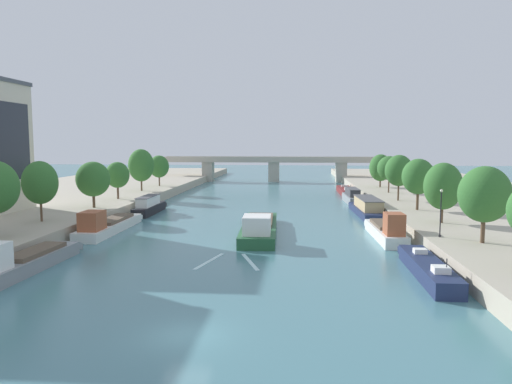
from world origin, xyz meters
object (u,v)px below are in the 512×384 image
at_px(tree_right_midway, 485,194).
at_px(tree_right_past_mid, 381,168).
at_px(tree_left_midway, 40,183).
at_px(lamppost_right_bank, 441,211).
at_px(moored_boat_left_upstream, 108,225).
at_px(tree_left_third, 117,175).
at_px(moored_boat_left_end, 149,206).
at_px(tree_left_distant, 159,167).
at_px(tree_right_end_of_row, 418,177).
at_px(moored_boat_left_far, 23,261).
at_px(moored_boat_right_second, 386,230).
at_px(moored_boat_right_upstream, 346,191).
at_px(tree_right_distant, 443,186).
at_px(bridge_far, 274,166).
at_px(moored_boat_right_gap_after, 352,197).
at_px(barge_midriver, 259,227).
at_px(tree_left_past_mid, 93,179).
at_px(moored_boat_right_midway, 367,208).
at_px(tree_right_far, 399,171).
at_px(moored_boat_right_downstream, 427,268).
at_px(tree_right_nearest, 389,168).
at_px(tree_left_end_of_row, 141,165).

xyz_separation_m(tree_right_midway, tree_right_past_mid, (0.31, 53.62, -0.44)).
xyz_separation_m(tree_left_midway, lamppost_right_bank, (41.98, -5.50, -1.90)).
xyz_separation_m(moored_boat_left_upstream, tree_right_past_mid, (38.67, 43.12, 4.61)).
bearing_deg(tree_left_third, moored_boat_left_end, -33.89).
relative_size(tree_left_distant, tree_right_end_of_row, 0.93).
xyz_separation_m(moored_boat_left_far, moored_boat_right_second, (31.75, 16.05, 0.06)).
distance_m(moored_boat_right_upstream, tree_right_distant, 45.79).
relative_size(tree_right_midway, tree_right_past_mid, 1.04).
bearing_deg(tree_left_distant, moored_boat_left_far, -84.29).
distance_m(moored_boat_right_upstream, bridge_far, 34.22).
relative_size(moored_boat_left_upstream, moored_boat_right_gap_after, 1.40).
relative_size(barge_midriver, tree_left_midway, 2.76).
relative_size(tree_right_midway, tree_right_end_of_row, 1.01).
distance_m(tree_left_past_mid, tree_right_past_mid, 55.80).
distance_m(barge_midriver, moored_boat_right_gap_after, 33.44).
xyz_separation_m(moored_boat_right_midway, moored_boat_right_gap_after, (-0.60, 13.96, 0.03)).
height_order(tree_left_third, tree_right_past_mid, tree_right_past_mid).
height_order(tree_right_far, lamppost_right_bank, tree_right_far).
height_order(tree_right_distant, bridge_far, tree_right_distant).
distance_m(tree_left_distant, tree_right_far, 48.54).
relative_size(tree_right_end_of_row, tree_right_past_mid, 1.03).
xyz_separation_m(moored_boat_left_end, tree_right_distant, (37.72, -14.97, 4.59)).
bearing_deg(tree_left_third, moored_boat_left_far, -80.70).
xyz_separation_m(moored_boat_right_gap_after, moored_boat_right_upstream, (0.48, 14.92, -0.48)).
relative_size(moored_boat_right_downstream, moored_boat_right_second, 1.02).
bearing_deg(moored_boat_left_far, moored_boat_right_gap_after, 56.45).
height_order(tree_left_third, tree_left_distant, tree_left_distant).
xyz_separation_m(tree_left_midway, bridge_far, (22.58, 77.80, -1.74)).
bearing_deg(tree_right_past_mid, moored_boat_right_midway, -103.44).
bearing_deg(moored_boat_right_downstream, tree_right_midway, 40.80).
xyz_separation_m(tree_left_midway, tree_right_distant, (44.58, 2.73, -0.31)).
distance_m(moored_boat_left_far, tree_left_midway, 17.04).
bearing_deg(tree_right_nearest, tree_right_midway, -89.93).
relative_size(moored_boat_right_midway, tree_left_past_mid, 2.46).
bearing_deg(moored_boat_left_far, tree_left_past_mid, 101.77).
bearing_deg(moored_boat_right_downstream, tree_left_midway, 161.30).
bearing_deg(moored_boat_right_midway, lamppost_right_bank, -82.76).
bearing_deg(barge_midriver, moored_boat_left_upstream, 179.75).
bearing_deg(tree_left_midway, lamppost_right_bank, -7.47).
distance_m(moored_boat_right_midway, moored_boat_right_upstream, 28.87).
relative_size(tree_left_end_of_row, tree_right_far, 1.10).
bearing_deg(moored_boat_left_upstream, tree_left_third, 107.42).
bearing_deg(moored_boat_right_midway, moored_boat_right_downstream, -90.04).
distance_m(tree_left_midway, tree_left_distant, 44.81).
relative_size(tree_left_third, tree_left_end_of_row, 0.76).
distance_m(tree_left_third, tree_right_end_of_row, 44.84).
height_order(moored_boat_right_downstream, tree_left_end_of_row, tree_left_end_of_row).
xyz_separation_m(tree_left_third, tree_right_midway, (44.43, -29.84, 0.54)).
xyz_separation_m(moored_boat_right_upstream, tree_right_distant, (5.82, -45.14, 5.09)).
relative_size(moored_boat_left_end, tree_right_distant, 1.68).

